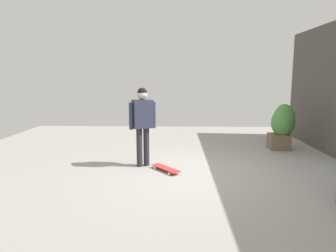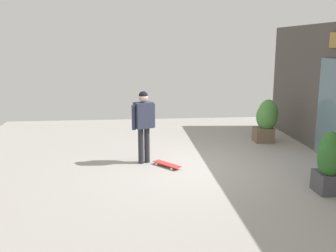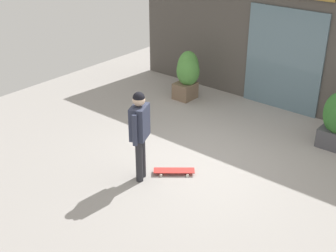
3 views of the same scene
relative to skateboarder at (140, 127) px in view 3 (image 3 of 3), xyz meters
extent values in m
plane|color=#9E9993|center=(0.50, 1.17, -1.06)|extent=(12.00, 12.00, 0.00)
cube|color=#4C4742|center=(0.50, 4.70, 0.59)|extent=(8.69, 0.25, 3.32)
cube|color=slate|center=(0.44, 4.55, 0.17)|extent=(1.95, 0.06, 2.46)
cylinder|color=#28282D|center=(-0.03, 0.07, -0.63)|extent=(0.13, 0.13, 0.86)
cylinder|color=#28282D|center=(0.03, -0.07, -0.63)|extent=(0.13, 0.13, 0.86)
cube|color=#2D3347|center=(0.00, 0.00, 0.10)|extent=(0.41, 0.49, 0.61)
cylinder|color=#2D3347|center=(-0.10, 0.23, 0.07)|extent=(0.09, 0.09, 0.58)
cylinder|color=#2D3347|center=(0.10, -0.23, 0.07)|extent=(0.09, 0.09, 0.58)
sphere|color=beige|center=(0.00, 0.00, 0.52)|extent=(0.22, 0.22, 0.22)
sphere|color=black|center=(0.00, 0.00, 0.56)|extent=(0.21, 0.21, 0.21)
cube|color=red|center=(0.37, 0.52, -1.00)|extent=(0.72, 0.64, 0.02)
cylinder|color=silver|center=(0.49, 0.76, -1.04)|extent=(0.06, 0.06, 0.05)
cylinder|color=silver|center=(0.63, 0.59, -1.04)|extent=(0.06, 0.06, 0.05)
cylinder|color=silver|center=(0.11, 0.44, -1.04)|extent=(0.06, 0.06, 0.05)
cylinder|color=silver|center=(0.25, 0.28, -1.04)|extent=(0.06, 0.06, 0.05)
cube|color=brown|center=(-1.71, 3.53, -0.85)|extent=(0.47, 0.53, 0.42)
ellipsoid|color=#4C8C3D|center=(-1.66, 3.58, -0.32)|extent=(0.60, 0.58, 0.76)
ellipsoid|color=#4C8C3D|center=(-1.71, 3.64, -0.27)|extent=(0.54, 0.59, 0.89)
cube|color=#47474C|center=(2.22, 3.49, -0.86)|extent=(0.51, 0.55, 0.40)
ellipsoid|color=#2D6628|center=(2.23, 3.43, -0.29)|extent=(0.52, 0.41, 0.87)
camera|label=1|loc=(6.49, 0.75, 0.88)|focal=32.40mm
camera|label=2|loc=(8.91, -0.30, 1.75)|focal=41.32mm
camera|label=3|loc=(4.97, -5.21, 3.61)|focal=48.94mm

